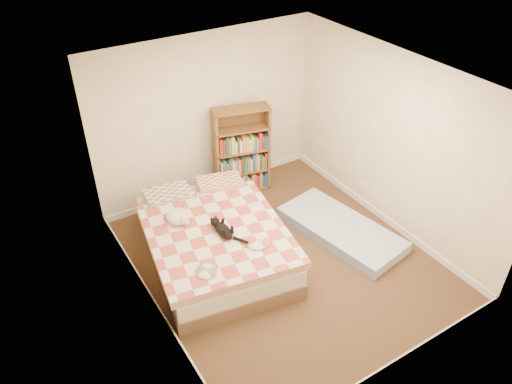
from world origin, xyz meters
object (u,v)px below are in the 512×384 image
bed (213,239)px  black_cat (222,229)px  white_dog (179,216)px  floor_mattress (341,229)px  bookshelf (241,160)px

bed → black_cat: size_ratio=4.13×
black_cat → white_dog: white_dog is taller
black_cat → white_dog: bearing=122.7°
bed → floor_mattress: size_ratio=1.41×
bookshelf → white_dog: bookshelf is taller
floor_mattress → bookshelf: bearing=99.0°
floor_mattress → black_cat: (-1.70, 0.30, 0.53)m
bed → black_cat: (0.02, -0.25, 0.33)m
bookshelf → floor_mattress: (0.59, -1.74, -0.45)m
bookshelf → black_cat: size_ratio=2.31×
bed → black_cat: bearing=-75.8°
floor_mattress → black_cat: black_cat is taller
floor_mattress → white_dog: 2.28m
floor_mattress → black_cat: size_ratio=2.92×
bookshelf → floor_mattress: bearing=-56.8°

